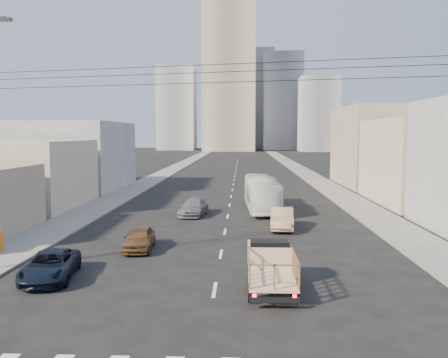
# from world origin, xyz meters

# --- Properties ---
(ground) EXTENTS (420.00, 420.00, 0.00)m
(ground) POSITION_xyz_m (0.00, 0.00, 0.00)
(ground) COLOR black
(ground) RESTS_ON ground
(sidewalk_left) EXTENTS (3.50, 180.00, 0.12)m
(sidewalk_left) POSITION_xyz_m (-11.75, 70.00, 0.06)
(sidewalk_left) COLOR slate
(sidewalk_left) RESTS_ON ground
(sidewalk_right) EXTENTS (3.50, 180.00, 0.12)m
(sidewalk_right) POSITION_xyz_m (11.75, 70.00, 0.06)
(sidewalk_right) COLOR slate
(sidewalk_right) RESTS_ON ground
(lane_dashes) EXTENTS (0.15, 104.00, 0.01)m
(lane_dashes) POSITION_xyz_m (0.00, 53.00, 0.01)
(lane_dashes) COLOR silver
(lane_dashes) RESTS_ON ground
(flatbed_pickup) EXTENTS (1.95, 4.41, 1.90)m
(flatbed_pickup) POSITION_xyz_m (2.37, 2.19, 1.09)
(flatbed_pickup) COLOR #CDB089
(flatbed_pickup) RESTS_ON ground
(navy_pickup) EXTENTS (2.73, 4.75, 1.25)m
(navy_pickup) POSITION_xyz_m (-7.54, 3.20, 0.62)
(navy_pickup) COLOR black
(navy_pickup) RESTS_ON ground
(city_bus) EXTENTS (2.92, 10.46, 2.89)m
(city_bus) POSITION_xyz_m (2.86, 23.48, 1.44)
(city_bus) COLOR white
(city_bus) RESTS_ON ground
(sedan_brown) EXTENTS (1.78, 3.93, 1.31)m
(sedan_brown) POSITION_xyz_m (-4.69, 8.83, 0.66)
(sedan_brown) COLOR brown
(sedan_brown) RESTS_ON ground
(sedan_tan) EXTENTS (1.85, 4.51, 1.45)m
(sedan_tan) POSITION_xyz_m (3.93, 15.14, 0.73)
(sedan_tan) COLOR tan
(sedan_tan) RESTS_ON ground
(sedan_grey) EXTENTS (2.34, 4.68, 1.31)m
(sedan_grey) POSITION_xyz_m (-2.76, 20.36, 0.65)
(sedan_grey) COLOR slate
(sedan_grey) RESTS_ON ground
(overhead_wires) EXTENTS (23.01, 5.02, 0.72)m
(overhead_wires) POSITION_xyz_m (0.00, 1.50, 8.97)
(overhead_wires) COLOR black
(overhead_wires) RESTS_ON ground
(bldg_right_mid) EXTENTS (11.00, 14.00, 8.00)m
(bldg_right_mid) POSITION_xyz_m (19.50, 28.00, 4.00)
(bldg_right_mid) COLOR #BCB198
(bldg_right_mid) RESTS_ON ground
(bldg_right_far) EXTENTS (12.00, 16.00, 10.00)m
(bldg_right_far) POSITION_xyz_m (20.00, 44.00, 5.00)
(bldg_right_far) COLOR gray
(bldg_right_far) RESTS_ON ground
(bldg_left_mid) EXTENTS (11.00, 12.00, 6.00)m
(bldg_left_mid) POSITION_xyz_m (-19.00, 24.00, 3.00)
(bldg_left_mid) COLOR #BCB198
(bldg_left_mid) RESTS_ON ground
(bldg_left_far) EXTENTS (12.00, 16.00, 8.00)m
(bldg_left_far) POSITION_xyz_m (-19.50, 39.00, 4.00)
(bldg_left_far) COLOR gray
(bldg_left_far) RESTS_ON ground
(high_rise_tower) EXTENTS (20.00, 20.00, 60.00)m
(high_rise_tower) POSITION_xyz_m (-4.00, 170.00, 30.00)
(high_rise_tower) COLOR gray
(high_rise_tower) RESTS_ON ground
(midrise_ne) EXTENTS (16.00, 16.00, 40.00)m
(midrise_ne) POSITION_xyz_m (18.00, 185.00, 20.00)
(midrise_ne) COLOR gray
(midrise_ne) RESTS_ON ground
(midrise_nw) EXTENTS (15.00, 15.00, 34.00)m
(midrise_nw) POSITION_xyz_m (-26.00, 180.00, 17.00)
(midrise_nw) COLOR gray
(midrise_nw) RESTS_ON ground
(midrise_back) EXTENTS (18.00, 18.00, 44.00)m
(midrise_back) POSITION_xyz_m (6.00, 200.00, 22.00)
(midrise_back) COLOR gray
(midrise_back) RESTS_ON ground
(midrise_east) EXTENTS (14.00, 14.00, 28.00)m
(midrise_east) POSITION_xyz_m (30.00, 165.00, 14.00)
(midrise_east) COLOR gray
(midrise_east) RESTS_ON ground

